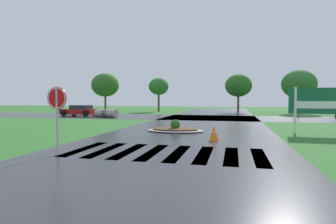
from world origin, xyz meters
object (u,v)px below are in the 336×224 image
object	(u,v)px
stop_sign	(57,105)
median_island	(175,129)
estate_billboard	(320,103)
drainage_pipe_stack	(106,113)
car_silver_hatch	(80,111)
traffic_cone	(214,133)

from	to	relation	value
stop_sign	median_island	size ratio (longest dim) A/B	0.70
estate_billboard	drainage_pipe_stack	bearing A→B (deg)	-28.20
stop_sign	drainage_pipe_stack	distance (m)	18.98
estate_billboard	stop_sign	bearing A→B (deg)	39.42
estate_billboard	car_silver_hatch	size ratio (longest dim) A/B	0.75
stop_sign	estate_billboard	size ratio (longest dim) A/B	0.75
estate_billboard	traffic_cone	xyz separation A→B (m)	(-5.28, -3.57, -1.33)
stop_sign	car_silver_hatch	size ratio (longest dim) A/B	0.56
estate_billboard	drainage_pipe_stack	distance (m)	19.65
median_island	car_silver_hatch	size ratio (longest dim) A/B	0.80
car_silver_hatch	traffic_cone	distance (m)	21.62
car_silver_hatch	stop_sign	bearing A→B (deg)	121.94
car_silver_hatch	median_island	bearing A→B (deg)	141.03
drainage_pipe_stack	traffic_cone	distance (m)	17.72
median_island	car_silver_hatch	distance (m)	17.76
car_silver_hatch	drainage_pipe_stack	world-z (taller)	car_silver_hatch
stop_sign	median_island	xyz separation A→B (m)	(2.46, 7.47, -1.56)
car_silver_hatch	traffic_cone	xyz separation A→B (m)	(15.73, -14.84, -0.23)
estate_billboard	median_island	distance (m)	7.88
median_island	traffic_cone	world-z (taller)	traffic_cone
drainage_pipe_stack	estate_billboard	bearing A→B (deg)	-29.52
estate_billboard	median_island	size ratio (longest dim) A/B	0.94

